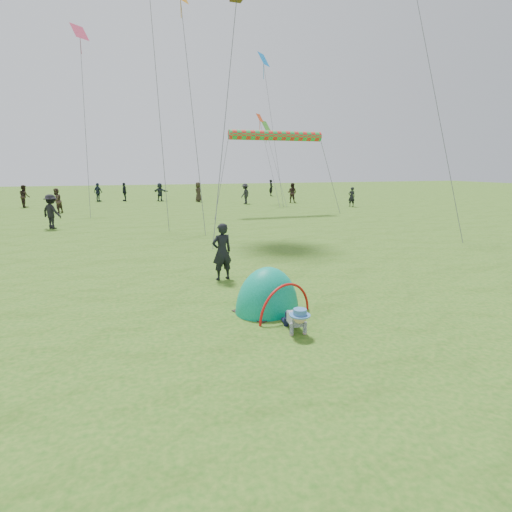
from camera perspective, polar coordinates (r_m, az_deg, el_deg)
name	(u,v)px	position (r m, az deg, el deg)	size (l,w,h in m)	color
ground	(341,345)	(7.62, 12.11, -12.28)	(140.00, 140.00, 0.00)	#235914
crawling_toddler	(296,318)	(7.92, 5.78, -8.87)	(0.51, 0.73, 0.56)	black
popup_tent	(267,310)	(9.11, 1.62, -7.76)	(1.55, 1.27, 2.00)	#00764C
standing_adult	(222,252)	(11.37, -4.89, 0.61)	(0.60, 0.39, 1.63)	black
crowd_person_0	(271,188)	(44.95, 2.17, 9.71)	(0.65, 0.43, 1.78)	black
crowd_person_1	(292,193)	(36.52, 5.17, 8.97)	(0.85, 0.66, 1.76)	black
crowd_person_2	(98,192)	(40.31, -21.63, 8.46)	(1.01, 0.42, 1.72)	#202C3B
crowd_person_3	(52,212)	(23.45, -27.17, 5.66)	(1.15, 0.66, 1.79)	black
crowd_person_7	(57,201)	(31.32, -26.61, 7.07)	(0.83, 0.65, 1.72)	#413029
crowd_person_8	(124,192)	(40.24, -18.28, 8.70)	(1.00, 0.42, 1.71)	black
crowd_person_9	(245,194)	(35.27, -1.57, 8.89)	(1.13, 0.65, 1.75)	black
crowd_person_10	(198,192)	(37.86, -8.23, 9.05)	(0.87, 0.57, 1.79)	#2E261C
crowd_person_11	(160,192)	(39.31, -13.56, 8.89)	(1.57, 0.50, 1.69)	#262E38
crowd_person_12	(352,197)	(33.63, 13.50, 8.22)	(0.58, 0.38, 1.58)	black
crowd_person_13	(25,196)	(37.07, -30.16, 7.40)	(0.86, 0.67, 1.77)	#2C201B
rainbow_tube_kite	(276,136)	(27.87, 2.88, 16.79)	(0.64, 0.64, 6.50)	red
diamond_kite_1	(260,118)	(36.45, 0.54, 19.15)	(0.79, 0.79, 0.00)	#E7461A
diamond_kite_5	(79,32)	(33.84, -23.91, 27.23)	(1.12, 1.12, 0.00)	#E73E69
diamond_kite_9	(266,127)	(37.08, 1.47, 17.99)	(1.14, 1.14, 0.00)	green
diamond_kite_10	(264,59)	(38.25, 1.10, 26.29)	(1.27, 1.27, 0.00)	#0E7CE3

